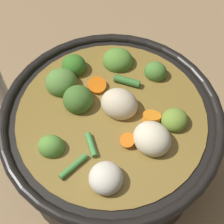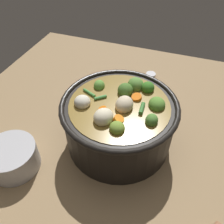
% 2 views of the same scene
% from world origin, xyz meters
% --- Properties ---
extents(ground_plane, '(1.10, 1.10, 0.00)m').
position_xyz_m(ground_plane, '(0.00, 0.00, 0.00)').
color(ground_plane, '#8C704C').
extents(cooking_pot, '(0.31, 0.31, 0.17)m').
position_xyz_m(cooking_pot, '(0.00, 0.00, 0.08)').
color(cooking_pot, black).
rests_on(cooking_pot, ground_plane).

